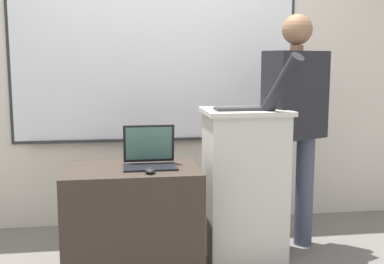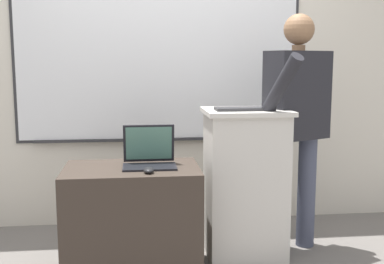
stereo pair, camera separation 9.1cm
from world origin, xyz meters
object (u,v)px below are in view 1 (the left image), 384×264
computer_mouse_by_laptop (150,170)px  lectern_podium (244,183)px  person_presenter (295,116)px  laptop (149,153)px  side_desk (133,221)px  wireless_keyboard (244,109)px

computer_mouse_by_laptop → lectern_podium: bearing=27.0°
person_presenter → laptop: (-1.03, -0.21, -0.20)m
computer_mouse_by_laptop → laptop: bearing=87.4°
side_desk → person_presenter: (1.14, 0.25, 0.62)m
side_desk → computer_mouse_by_laptop: size_ratio=8.41×
side_desk → person_presenter: size_ratio=0.51×
side_desk → computer_mouse_by_laptop: 0.41m
side_desk → wireless_keyboard: 1.02m
lectern_podium → side_desk: bearing=-167.4°
lectern_podium → laptop: bearing=-168.9°
lectern_podium → wireless_keyboard: 0.52m
lectern_podium → person_presenter: (0.38, 0.08, 0.45)m
side_desk → person_presenter: bearing=12.5°
laptop → person_presenter: bearing=11.6°
lectern_podium → computer_mouse_by_laptop: lectern_podium is taller
side_desk → computer_mouse_by_laptop: bearing=-58.4°
wireless_keyboard → computer_mouse_by_laptop: (-0.64, -0.28, -0.33)m
laptop → computer_mouse_by_laptop: (-0.01, -0.21, -0.06)m
wireless_keyboard → person_presenter: bearing=19.3°
computer_mouse_by_laptop → person_presenter: bearing=22.0°
lectern_podium → side_desk: lectern_podium is taller
side_desk → wireless_keyboard: (0.74, 0.11, 0.69)m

